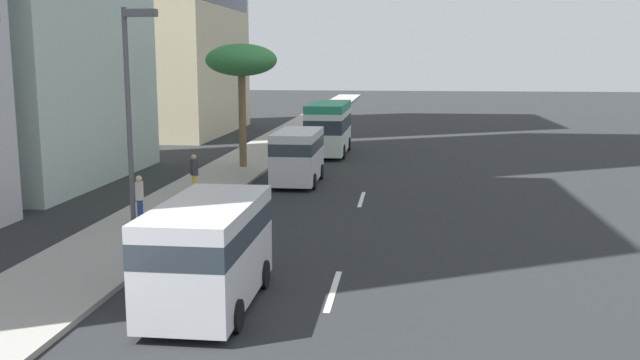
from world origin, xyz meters
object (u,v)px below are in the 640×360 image
object	(u,v)px
minibus_lead	(329,126)
street_lamp	(132,109)
palm_tree	(241,62)
pedestrian_by_tree	(194,173)
van_second	(208,248)
van_third	(298,154)
pedestrian_mid_block	(140,197)

from	to	relation	value
minibus_lead	street_lamp	bearing A→B (deg)	-6.54
palm_tree	street_lamp	distance (m)	17.92
pedestrian_by_tree	palm_tree	bearing A→B (deg)	136.43
van_second	pedestrian_by_tree	bearing A→B (deg)	-161.69
minibus_lead	van_third	distance (m)	10.54
van_third	street_lamp	xyz separation A→B (m)	(-13.77, 2.45, 3.02)
van_second	street_lamp	distance (m)	5.10
palm_tree	street_lamp	bearing A→B (deg)	-176.44
pedestrian_mid_block	pedestrian_by_tree	world-z (taller)	pedestrian_by_tree
pedestrian_mid_block	van_second	bearing A→B (deg)	-158.27
pedestrian_mid_block	palm_tree	xyz separation A→B (m)	(13.22, -0.61, 4.59)
van_third	pedestrian_by_tree	xyz separation A→B (m)	(-4.02, 3.77, -0.33)
van_second	pedestrian_mid_block	xyz separation A→B (m)	(7.56, 4.60, -0.37)
van_second	palm_tree	size ratio (longest dim) A/B	0.77
minibus_lead	palm_tree	world-z (taller)	palm_tree
van_third	street_lamp	distance (m)	14.31
van_second	van_third	xyz separation A→B (m)	(16.72, 0.43, -0.00)
pedestrian_by_tree	street_lamp	distance (m)	10.39
pedestrian_by_tree	minibus_lead	bearing A→B (deg)	122.18
van_third	pedestrian_mid_block	xyz separation A→B (m)	(-9.15, 4.17, -0.37)
pedestrian_mid_block	pedestrian_by_tree	distance (m)	5.15
minibus_lead	pedestrian_mid_block	world-z (taller)	minibus_lead
van_third	pedestrian_by_tree	world-z (taller)	van_third
van_third	pedestrian_by_tree	distance (m)	5.53
pedestrian_by_tree	street_lamp	size ratio (longest dim) A/B	0.24
van_third	street_lamp	world-z (taller)	street_lamp
van_second	palm_tree	xyz separation A→B (m)	(20.79, 3.99, 4.22)
pedestrian_mid_block	palm_tree	bearing A→B (deg)	-12.23
pedestrian_mid_block	palm_tree	distance (m)	14.01
minibus_lead	pedestrian_by_tree	world-z (taller)	minibus_lead
van_second	palm_tree	distance (m)	21.58
van_second	pedestrian_mid_block	bearing A→B (deg)	-148.70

